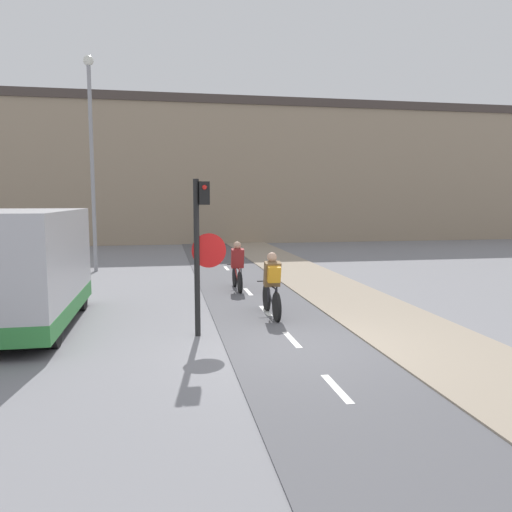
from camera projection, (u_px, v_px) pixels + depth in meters
name	position (u px, v px, depth m)	size (l,w,h in m)	color
ground_plane	(299.00, 348.00, 8.97)	(120.00, 120.00, 0.00)	gray
bike_lane	(299.00, 348.00, 8.98)	(2.62, 60.00, 0.02)	#56565B
sidewalk_strip	(427.00, 340.00, 9.42)	(2.40, 60.00, 0.05)	gray
building_row_background	(200.00, 172.00, 31.78)	(60.00, 5.20, 8.74)	gray
traffic_light_pole	(201.00, 240.00, 9.61)	(0.67, 0.26, 3.06)	black
street_lamp_far	(91.00, 144.00, 18.08)	(0.36, 0.36, 7.77)	gray
cyclist_near	(272.00, 286.00, 11.32)	(0.46, 1.74, 1.48)	black
cyclist_far	(237.00, 268.00, 14.63)	(0.46, 1.69, 1.44)	black
van	(18.00, 271.00, 10.24)	(2.19, 4.79, 2.44)	#B7B7BC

